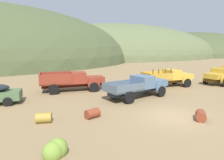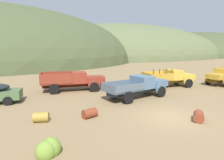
% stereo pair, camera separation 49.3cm
% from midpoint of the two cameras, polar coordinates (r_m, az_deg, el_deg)
% --- Properties ---
extents(ground_plane, '(300.00, 300.00, 0.00)m').
position_cam_midpoint_polar(ground_plane, '(13.36, 15.86, -10.04)').
color(ground_plane, olive).
extents(hill_far_left, '(92.14, 50.07, 26.99)m').
position_cam_midpoint_polar(hill_far_left, '(81.92, 2.81, 6.40)').
color(hill_far_left, '#56603D').
rests_on(hill_far_left, ground).
extents(hill_distant, '(70.50, 71.24, 24.69)m').
position_cam_midpoint_polar(hill_distant, '(120.55, 21.59, 6.74)').
color(hill_distant, '#424C2D').
rests_on(hill_distant, ground).
extents(truck_rust_red, '(6.48, 2.98, 1.91)m').
position_cam_midpoint_polar(truck_rust_red, '(20.27, -10.80, -0.24)').
color(truck_rust_red, '#42140D').
rests_on(truck_rust_red, ground).
extents(truck_chalk_blue, '(6.42, 3.29, 1.89)m').
position_cam_midpoint_polar(truck_chalk_blue, '(17.65, 7.76, -1.68)').
color(truck_chalk_blue, '#262D39').
rests_on(truck_chalk_blue, ground).
extents(truck_faded_yellow, '(5.81, 2.90, 2.16)m').
position_cam_midpoint_polar(truck_faded_yellow, '(23.15, 16.02, 0.71)').
color(truck_faded_yellow, brown).
rests_on(truck_faded_yellow, ground).
extents(truck_mustard, '(6.16, 3.25, 1.91)m').
position_cam_midpoint_polar(truck_mustard, '(26.87, 28.55, 1.12)').
color(truck_mustard, '#593D12').
rests_on(truck_mustard, ground).
extents(oil_drum_by_truck, '(1.07, 1.07, 0.59)m').
position_cam_midpoint_polar(oil_drum_by_truck, '(13.16, 23.28, -9.39)').
color(oil_drum_by_truck, brown).
rests_on(oil_drum_by_truck, ground).
extents(oil_drum_spare, '(1.01, 0.81, 0.58)m').
position_cam_midpoint_polar(oil_drum_spare, '(12.59, -6.81, -9.56)').
color(oil_drum_spare, brown).
rests_on(oil_drum_spare, ground).
extents(oil_drum_foreground, '(0.99, 0.80, 0.59)m').
position_cam_midpoint_polar(oil_drum_foreground, '(12.50, -20.16, -10.20)').
color(oil_drum_foreground, olive).
rests_on(oil_drum_foreground, ground).
extents(bush_back_edge, '(1.06, 0.93, 0.93)m').
position_cam_midpoint_polar(bush_back_edge, '(8.88, -17.59, -18.79)').
color(bush_back_edge, olive).
rests_on(bush_back_edge, ground).
extents(bush_front_left, '(0.78, 0.66, 0.53)m').
position_cam_midpoint_polar(bush_front_left, '(29.76, 20.87, 0.68)').
color(bush_front_left, olive).
rests_on(bush_front_left, ground).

